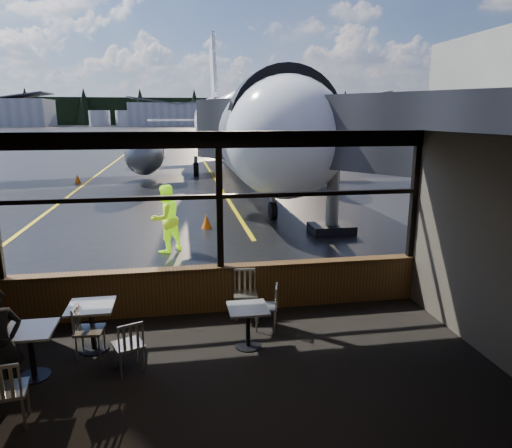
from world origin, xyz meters
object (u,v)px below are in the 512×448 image
object	(u,v)px
chair_mid_w	(90,331)
cone_wing	(78,179)
cafe_table_left	(32,353)
passenger	(0,346)
cafe_table_mid	(93,328)
chair_left_s	(7,391)
chair_near_e	(266,307)
jet_bridge	(317,166)
chair_near_n	(245,295)
cone_nose	(206,221)
ground_crew	(166,219)
airliner	(233,84)
cafe_table_near	(248,327)
chair_mid_s	(128,345)

from	to	relation	value
chair_mid_w	cone_wing	xyz separation A→B (m)	(-4.23, 20.49, -0.18)
cafe_table_left	passenger	size ratio (longest dim) A/B	0.48
cafe_table_mid	chair_left_s	size ratio (longest dim) A/B	0.84
chair_near_e	chair_left_s	bearing A→B (deg)	134.50
cafe_table_left	jet_bridge	bearing A→B (deg)	48.51
chair_near_n	cone_nose	distance (m)	7.32
cafe_table_left	cone_nose	size ratio (longest dim) A/B	1.61
cafe_table_left	chair_near_n	bearing A→B (deg)	24.12
ground_crew	airliner	bearing A→B (deg)	-143.23
cafe_table_near	chair_mid_s	size ratio (longest dim) A/B	0.83
cafe_table_near	cafe_table_mid	bearing A→B (deg)	172.53
passenger	chair_left_s	bearing A→B (deg)	-104.56
cafe_table_left	chair_near_e	size ratio (longest dim) A/B	0.92
cafe_table_near	chair_mid_w	world-z (taller)	chair_mid_w
jet_bridge	cone_nose	xyz separation A→B (m)	(-3.44, 1.41, -2.00)
chair_mid_s	ground_crew	xyz separation A→B (m)	(0.44, 6.34, 0.53)
jet_bridge	chair_mid_w	world-z (taller)	jet_bridge
cafe_table_mid	chair_near_n	xyz separation A→B (m)	(2.65, 0.82, 0.07)
cafe_table_mid	chair_mid_w	world-z (taller)	chair_mid_w
passenger	jet_bridge	bearing A→B (deg)	12.39
cafe_table_near	chair_near_e	xyz separation A→B (m)	(0.43, 0.62, 0.06)
passenger	chair_mid_w	bearing A→B (deg)	10.12
jet_bridge	cafe_table_mid	bearing A→B (deg)	-130.90
airliner	cone_nose	xyz separation A→B (m)	(-2.64, -13.51, -5.44)
chair_near_e	chair_near_n	world-z (taller)	chair_near_n
passenger	cone_wing	xyz separation A→B (m)	(-3.30, 21.50, -0.55)
chair_near_e	cone_nose	xyz separation A→B (m)	(-0.57, 7.84, -0.18)
jet_bridge	chair_mid_w	size ratio (longest dim) A/B	11.54
cafe_table_near	chair_near_n	xyz separation A→B (m)	(0.13, 1.15, 0.11)
cafe_table_near	chair_near_n	world-z (taller)	chair_near_n
cafe_table_near	passenger	size ratio (longest dim) A/B	0.44
airliner	chair_mid_s	size ratio (longest dim) A/B	43.25
chair_near_n	cone_nose	world-z (taller)	chair_near_n
cafe_table_left	cone_wing	world-z (taller)	cafe_table_left
cafe_table_mid	chair_left_s	xyz separation A→B (m)	(-0.70, -1.78, 0.08)
chair_left_s	cone_wing	xyz separation A→B (m)	(-3.53, 22.07, -0.21)
cone_wing	jet_bridge	bearing A→B (deg)	-53.44
cafe_table_near	ground_crew	bearing A→B (deg)	103.67
cone_nose	jet_bridge	bearing A→B (deg)	-22.34
airliner	cone_wing	xyz separation A→B (m)	(-9.26, -1.36, -5.42)
airliner	cone_nose	distance (m)	14.81
passenger	cone_wing	world-z (taller)	passenger
chair_mid_s	chair_mid_w	size ratio (longest dim) A/B	0.97
ground_crew	chair_mid_s	bearing A→B (deg)	46.54
chair_near_e	chair_near_n	distance (m)	0.61
airliner	chair_mid_s	distance (m)	23.44
cafe_table_left	chair_mid_s	world-z (taller)	chair_mid_s
airliner	chair_near_n	world-z (taller)	airliner
jet_bridge	cafe_table_mid	distance (m)	9.08
cafe_table_left	chair_mid_w	world-z (taller)	chair_mid_w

